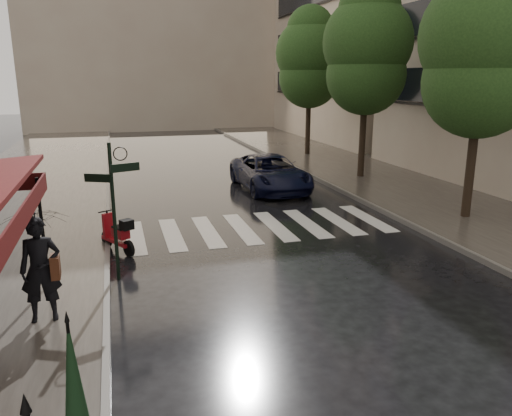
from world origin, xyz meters
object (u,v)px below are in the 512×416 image
parked_car (270,173)px  parasol_back (76,402)px  scooter (118,235)px  pedestrian_with_umbrella (36,230)px

parked_car → parasol_back: (-6.55, -14.20, 0.53)m
parked_car → parasol_back: size_ratio=2.44×
scooter → parasol_back: bearing=-122.7°
scooter → pedestrian_with_umbrella: bearing=-139.1°
pedestrian_with_umbrella → scooter: pedestrian_with_umbrella is taller
parked_car → parasol_back: bearing=-115.8°
parasol_back → scooter: bearing=86.6°
pedestrian_with_umbrella → parked_car: bearing=50.8°
parked_car → scooter: bearing=-135.9°
pedestrian_with_umbrella → parasol_back: 4.48m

